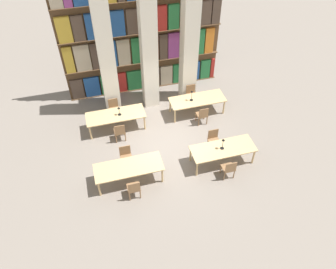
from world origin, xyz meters
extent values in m
plane|color=gray|center=(0.00, 0.00, 0.00)|extent=(40.00, 40.00, 0.00)
cube|color=brown|center=(0.00, 3.91, 2.75)|extent=(6.87, 0.06, 5.50)
cube|color=brown|center=(0.00, 3.91, 0.01)|extent=(6.87, 0.35, 0.03)
cube|color=#47382D|center=(-3.07, 3.88, 0.52)|extent=(0.53, 0.20, 0.99)
cube|color=navy|center=(-2.42, 3.88, 0.52)|extent=(0.66, 0.20, 0.99)
cube|color=#236B38|center=(-1.89, 3.88, 0.52)|extent=(0.27, 0.20, 0.99)
cube|color=#84387A|center=(-1.51, 3.88, 0.52)|extent=(0.45, 0.20, 0.99)
cube|color=maroon|center=(-1.05, 3.88, 0.52)|extent=(0.35, 0.20, 0.99)
cube|color=#236B38|center=(-0.47, 3.88, 0.52)|extent=(0.70, 0.20, 0.99)
cube|color=tan|center=(0.12, 3.88, 0.52)|extent=(0.38, 0.20, 0.99)
cube|color=#47382D|center=(0.54, 3.88, 0.52)|extent=(0.32, 0.20, 0.99)
cube|color=tan|center=(1.01, 3.88, 0.52)|extent=(0.56, 0.20, 0.99)
cube|color=#236B38|center=(1.51, 3.88, 0.52)|extent=(0.32, 0.20, 0.99)
cube|color=#47382D|center=(1.87, 3.88, 0.52)|extent=(0.28, 0.20, 0.99)
cube|color=navy|center=(2.34, 3.88, 0.52)|extent=(0.59, 0.20, 0.99)
cube|color=#236B38|center=(2.94, 3.88, 0.52)|extent=(0.46, 0.20, 0.99)
cube|color=maroon|center=(3.30, 3.88, 0.52)|extent=(0.18, 0.20, 0.99)
cube|color=brown|center=(0.00, 3.91, 1.39)|extent=(6.87, 0.35, 0.03)
cube|color=#B7932D|center=(-3.15, 3.88, 2.00)|extent=(0.38, 0.20, 1.20)
cube|color=tan|center=(-2.58, 3.88, 2.00)|extent=(0.63, 0.20, 1.20)
cube|color=#47382D|center=(-1.92, 3.88, 2.00)|extent=(0.62, 0.20, 1.20)
cube|color=navy|center=(-1.36, 3.88, 2.00)|extent=(0.40, 0.20, 1.20)
cube|color=tan|center=(-0.86, 3.88, 2.00)|extent=(0.53, 0.20, 1.20)
cube|color=#236B38|center=(-0.31, 3.88, 2.00)|extent=(0.42, 0.20, 1.20)
cube|color=#236B38|center=(0.13, 3.88, 2.00)|extent=(0.39, 0.20, 1.20)
cube|color=maroon|center=(0.50, 3.88, 2.00)|extent=(0.30, 0.20, 1.20)
cube|color=#47382D|center=(0.89, 3.88, 2.00)|extent=(0.36, 0.20, 1.20)
cube|color=#84387A|center=(1.35, 3.88, 2.00)|extent=(0.49, 0.20, 1.20)
cube|color=#47382D|center=(1.95, 3.88, 2.00)|extent=(0.61, 0.20, 1.20)
cube|color=#236B38|center=(2.55, 3.88, 2.00)|extent=(0.45, 0.20, 1.20)
cube|color=orange|center=(3.01, 3.88, 2.00)|extent=(0.40, 0.20, 1.20)
cube|color=brown|center=(0.00, 3.91, 2.77)|extent=(6.87, 0.35, 0.03)
cube|color=#B7932D|center=(-3.06, 3.88, 3.31)|extent=(0.56, 0.20, 1.06)
cube|color=#47382D|center=(-2.52, 3.88, 3.31)|extent=(0.45, 0.20, 1.06)
cube|color=navy|center=(-2.08, 3.88, 3.31)|extent=(0.30, 0.20, 1.06)
cube|color=tan|center=(-1.58, 3.88, 3.31)|extent=(0.58, 0.20, 1.06)
cube|color=navy|center=(-0.97, 3.88, 3.31)|extent=(0.55, 0.20, 1.06)
cube|color=#47382D|center=(-0.27, 3.88, 3.31)|extent=(0.69, 0.20, 1.06)
cube|color=#B7932D|center=(0.30, 3.88, 3.31)|extent=(0.36, 0.20, 1.06)
cube|color=maroon|center=(0.78, 3.88, 3.31)|extent=(0.51, 0.20, 1.06)
cube|color=#236B38|center=(1.34, 3.88, 3.31)|extent=(0.46, 0.20, 1.06)
cube|color=orange|center=(1.95, 3.88, 3.31)|extent=(0.62, 0.20, 1.06)
cube|color=#47382D|center=(2.63, 3.88, 3.31)|extent=(0.68, 0.20, 1.06)
cube|color=#47382D|center=(3.20, 3.88, 3.31)|extent=(0.37, 0.20, 1.06)
cube|color=silver|center=(-1.67, 2.71, 3.00)|extent=(0.62, 0.62, 6.00)
cube|color=silver|center=(0.00, 2.71, 3.00)|extent=(0.62, 0.62, 6.00)
cube|color=silver|center=(1.67, 2.71, 3.00)|extent=(0.62, 0.62, 6.00)
cube|color=tan|center=(-1.72, -1.37, 0.70)|extent=(2.33, 0.89, 0.04)
cylinder|color=tan|center=(-2.80, -1.73, 0.34)|extent=(0.07, 0.07, 0.68)
cylinder|color=tan|center=(-0.64, -1.73, 0.34)|extent=(0.07, 0.07, 0.68)
cylinder|color=tan|center=(-2.80, -1.00, 0.34)|extent=(0.07, 0.07, 0.68)
cylinder|color=tan|center=(-0.64, -1.00, 0.34)|extent=(0.07, 0.07, 0.68)
cylinder|color=olive|center=(-1.88, -1.86, 0.20)|extent=(0.04, 0.04, 0.40)
cylinder|color=olive|center=(-1.52, -1.86, 0.20)|extent=(0.04, 0.04, 0.40)
cylinder|color=olive|center=(-1.88, -2.20, 0.20)|extent=(0.04, 0.04, 0.40)
cylinder|color=olive|center=(-1.52, -2.20, 0.20)|extent=(0.04, 0.04, 0.40)
cube|color=olive|center=(-1.70, -2.03, 0.42)|extent=(0.42, 0.40, 0.04)
cube|color=olive|center=(-1.70, -2.21, 0.65)|extent=(0.40, 0.03, 0.42)
cylinder|color=olive|center=(-1.52, -0.87, 0.20)|extent=(0.04, 0.04, 0.40)
cylinder|color=olive|center=(-1.88, -0.87, 0.20)|extent=(0.04, 0.04, 0.40)
cylinder|color=olive|center=(-1.52, -0.53, 0.20)|extent=(0.04, 0.04, 0.40)
cylinder|color=olive|center=(-1.88, -0.53, 0.20)|extent=(0.04, 0.04, 0.40)
cube|color=olive|center=(-1.70, -0.70, 0.42)|extent=(0.42, 0.40, 0.04)
cube|color=olive|center=(-1.70, -0.52, 0.65)|extent=(0.40, 0.03, 0.42)
cube|color=tan|center=(1.69, -1.41, 0.70)|extent=(2.33, 0.89, 0.04)
cylinder|color=tan|center=(0.61, -1.77, 0.34)|extent=(0.07, 0.07, 0.68)
cylinder|color=tan|center=(2.77, -1.77, 0.34)|extent=(0.07, 0.07, 0.68)
cylinder|color=tan|center=(0.61, -1.05, 0.34)|extent=(0.07, 0.07, 0.68)
cylinder|color=tan|center=(2.77, -1.05, 0.34)|extent=(0.07, 0.07, 0.68)
cylinder|color=olive|center=(1.46, -1.90, 0.20)|extent=(0.04, 0.04, 0.40)
cylinder|color=olive|center=(1.82, -1.90, 0.20)|extent=(0.04, 0.04, 0.40)
cylinder|color=olive|center=(1.46, -2.24, 0.20)|extent=(0.04, 0.04, 0.40)
cylinder|color=olive|center=(1.82, -2.24, 0.20)|extent=(0.04, 0.04, 0.40)
cube|color=olive|center=(1.64, -2.07, 0.42)|extent=(0.42, 0.40, 0.04)
cube|color=olive|center=(1.64, -2.26, 0.65)|extent=(0.40, 0.03, 0.42)
cylinder|color=olive|center=(1.82, -0.92, 0.20)|extent=(0.04, 0.04, 0.40)
cylinder|color=olive|center=(1.46, -0.92, 0.20)|extent=(0.04, 0.04, 0.40)
cylinder|color=olive|center=(1.82, -0.58, 0.20)|extent=(0.04, 0.04, 0.40)
cylinder|color=olive|center=(1.46, -0.58, 0.20)|extent=(0.04, 0.04, 0.40)
cube|color=olive|center=(1.64, -0.75, 0.42)|extent=(0.42, 0.40, 0.04)
cube|color=olive|center=(1.64, -0.56, 0.65)|extent=(0.40, 0.03, 0.42)
cylinder|color=black|center=(1.65, -1.41, 0.73)|extent=(0.14, 0.14, 0.01)
cylinder|color=black|center=(1.65, -1.41, 0.93)|extent=(0.02, 0.02, 0.38)
cone|color=black|center=(1.65, -1.41, 1.16)|extent=(0.11, 0.11, 0.07)
cube|color=tan|center=(-1.73, 1.43, 0.70)|extent=(2.33, 0.89, 0.04)
cylinder|color=tan|center=(-2.81, 1.06, 0.34)|extent=(0.07, 0.07, 0.68)
cylinder|color=tan|center=(-0.64, 1.06, 0.34)|extent=(0.07, 0.07, 0.68)
cylinder|color=tan|center=(-2.81, 1.79, 0.34)|extent=(0.07, 0.07, 0.68)
cylinder|color=tan|center=(-0.64, 1.79, 0.34)|extent=(0.07, 0.07, 0.68)
cylinder|color=olive|center=(-1.89, 0.93, 0.20)|extent=(0.04, 0.04, 0.40)
cylinder|color=olive|center=(-1.53, 0.93, 0.20)|extent=(0.04, 0.04, 0.40)
cylinder|color=olive|center=(-1.89, 0.59, 0.20)|extent=(0.04, 0.04, 0.40)
cylinder|color=olive|center=(-1.53, 0.59, 0.20)|extent=(0.04, 0.04, 0.40)
cube|color=olive|center=(-1.71, 0.76, 0.42)|extent=(0.42, 0.40, 0.04)
cube|color=olive|center=(-1.71, 0.58, 0.65)|extent=(0.40, 0.03, 0.42)
cylinder|color=olive|center=(-1.53, 1.92, 0.20)|extent=(0.04, 0.04, 0.40)
cylinder|color=olive|center=(-1.89, 1.92, 0.20)|extent=(0.04, 0.04, 0.40)
cylinder|color=olive|center=(-1.53, 2.26, 0.20)|extent=(0.04, 0.04, 0.40)
cylinder|color=olive|center=(-1.89, 2.26, 0.20)|extent=(0.04, 0.04, 0.40)
cube|color=olive|center=(-1.71, 2.09, 0.42)|extent=(0.42, 0.40, 0.04)
cube|color=olive|center=(-1.71, 2.27, 0.65)|extent=(0.40, 0.03, 0.42)
cylinder|color=black|center=(-1.57, 1.38, 0.73)|extent=(0.14, 0.14, 0.01)
cylinder|color=black|center=(-1.57, 1.38, 0.89)|extent=(0.02, 0.02, 0.30)
cone|color=black|center=(-1.57, 1.38, 1.07)|extent=(0.11, 0.11, 0.07)
cube|color=tan|center=(1.73, 1.50, 0.70)|extent=(2.33, 0.89, 0.04)
cylinder|color=tan|center=(0.65, 1.14, 0.34)|extent=(0.07, 0.07, 0.68)
cylinder|color=tan|center=(2.82, 1.14, 0.34)|extent=(0.07, 0.07, 0.68)
cylinder|color=tan|center=(0.65, 1.87, 0.34)|extent=(0.07, 0.07, 0.68)
cylinder|color=tan|center=(2.82, 1.87, 0.34)|extent=(0.07, 0.07, 0.68)
cylinder|color=olive|center=(1.53, 1.01, 0.20)|extent=(0.04, 0.04, 0.40)
cylinder|color=olive|center=(1.89, 1.01, 0.20)|extent=(0.04, 0.04, 0.40)
cylinder|color=olive|center=(1.53, 0.67, 0.20)|extent=(0.04, 0.04, 0.40)
cylinder|color=olive|center=(1.89, 0.67, 0.20)|extent=(0.04, 0.04, 0.40)
cube|color=olive|center=(1.71, 0.84, 0.42)|extent=(0.42, 0.40, 0.04)
cube|color=olive|center=(1.71, 0.65, 0.65)|extent=(0.40, 0.03, 0.42)
cylinder|color=olive|center=(1.89, 2.00, 0.20)|extent=(0.04, 0.04, 0.40)
cylinder|color=olive|center=(1.53, 2.00, 0.20)|extent=(0.04, 0.04, 0.40)
cylinder|color=olive|center=(1.89, 2.34, 0.20)|extent=(0.04, 0.04, 0.40)
cylinder|color=olive|center=(1.53, 2.34, 0.20)|extent=(0.04, 0.04, 0.40)
cube|color=olive|center=(1.71, 2.17, 0.42)|extent=(0.42, 0.40, 0.04)
cube|color=olive|center=(1.71, 2.35, 0.65)|extent=(0.40, 0.03, 0.42)
cylinder|color=black|center=(1.46, 1.50, 0.73)|extent=(0.14, 0.14, 0.01)
cylinder|color=black|center=(1.46, 1.50, 0.94)|extent=(0.02, 0.02, 0.41)
cone|color=black|center=(1.46, 1.50, 1.18)|extent=(0.11, 0.11, 0.07)
camera|label=1|loc=(-2.33, -8.60, 9.21)|focal=35.00mm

